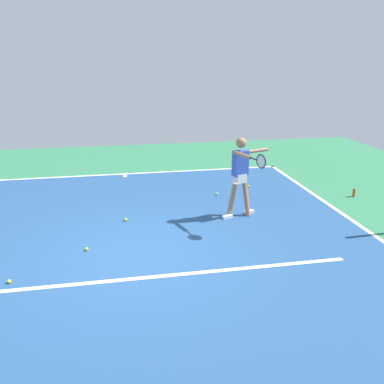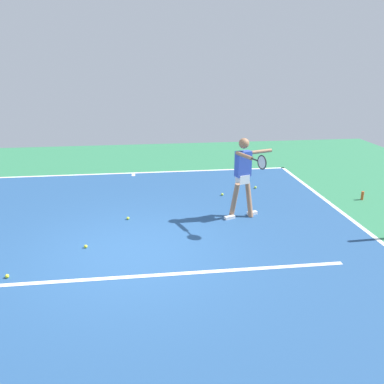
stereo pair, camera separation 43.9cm
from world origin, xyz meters
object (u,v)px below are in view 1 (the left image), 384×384
object	(u,v)px
tennis_player	(241,172)
tennis_ball_by_sideline	(249,186)
tennis_ball_near_service_line	(126,220)
tennis_ball_near_player	(217,194)
tennis_ball_far_corner	(9,282)
tennis_ball_by_baseline	(86,249)
water_bottle	(354,193)

from	to	relation	value
tennis_player	tennis_ball_by_sideline	world-z (taller)	tennis_player
tennis_player	tennis_ball_near_service_line	size ratio (longest dim) A/B	27.75
tennis_player	tennis_ball_near_player	distance (m)	1.87
tennis_ball_by_sideline	tennis_ball_near_service_line	xyz separation A→B (m)	(3.47, 1.84, 0.00)
tennis_ball_far_corner	tennis_ball_by_baseline	bearing A→B (deg)	-140.15
tennis_player	tennis_ball_far_corner	xyz separation A→B (m)	(4.52, 2.12, -1.03)
tennis_ball_by_sideline	tennis_player	bearing A→B (deg)	66.39
tennis_player	tennis_ball_by_sideline	bearing A→B (deg)	-132.28
tennis_ball_near_service_line	tennis_ball_by_baseline	distance (m)	1.55
tennis_ball_near_player	water_bottle	xyz separation A→B (m)	(-3.49, 0.79, 0.08)
tennis_ball_far_corner	water_bottle	bearing A→B (deg)	-159.74
tennis_ball_by_baseline	tennis_ball_far_corner	size ratio (longest dim) A/B	1.00
tennis_ball_by_sideline	tennis_ball_far_corner	xyz separation A→B (m)	(5.41, 4.16, 0.00)
tennis_ball_near_player	tennis_ball_far_corner	bearing A→B (deg)	40.13
tennis_ball_near_player	tennis_ball_by_baseline	distance (m)	4.21
tennis_ball_by_sideline	tennis_ball_far_corner	distance (m)	6.82
tennis_ball_near_player	tennis_ball_by_sideline	world-z (taller)	same
tennis_ball_by_baseline	water_bottle	world-z (taller)	water_bottle
tennis_ball_by_baseline	tennis_ball_far_corner	bearing A→B (deg)	39.85
tennis_ball_near_player	tennis_ball_by_sideline	size ratio (longest dim) A/B	1.00
tennis_ball_by_baseline	tennis_ball_by_sideline	bearing A→B (deg)	-143.07
tennis_ball_near_player	tennis_ball_by_sideline	bearing A→B (deg)	-155.33
tennis_ball_near_service_line	water_bottle	size ratio (longest dim) A/B	0.30
tennis_ball_by_sideline	water_bottle	distance (m)	2.76
tennis_ball_near_service_line	tennis_ball_far_corner	world-z (taller)	same
tennis_ball_by_baseline	water_bottle	distance (m)	6.97
water_bottle	tennis_player	bearing A→B (deg)	13.07
tennis_ball_by_sideline	water_bottle	size ratio (longest dim) A/B	0.30
tennis_ball_by_sideline	tennis_ball_by_baseline	bearing A→B (deg)	36.93
tennis_player	tennis_ball_by_sideline	distance (m)	2.45
tennis_player	water_bottle	world-z (taller)	tennis_player
tennis_ball_by_sideline	tennis_ball_far_corner	world-z (taller)	same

